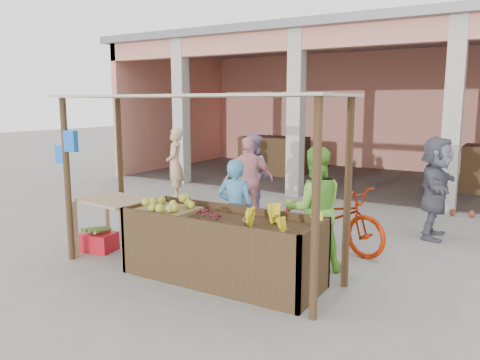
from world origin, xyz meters
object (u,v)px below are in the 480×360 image
Objects in this scene: vendor_blue at (235,207)px; motorcycle at (331,215)px; fruit_stall at (222,250)px; side_table at (114,208)px; vendor_green at (314,206)px; red_crate at (97,242)px.

vendor_blue is 1.62m from motorcycle.
vendor_blue is (-0.25, 0.76, 0.40)m from fruit_stall.
vendor_blue is (1.63, 0.78, 0.06)m from side_table.
fruit_stall is 1.63× the size of vendor_blue.
vendor_green reaches higher than vendor_blue.
red_crate is 3.42m from vendor_green.
motorcycle is at bearing 69.14° from fruit_stall.
vendor_green is at bearing 178.36° from vendor_blue.
vendor_green is 0.88× the size of motorcycle.
side_table is 0.58× the size of motorcycle.
fruit_stall is 1.27× the size of motorcycle.
red_crate is at bearing 6.57° from vendor_blue.
motorcycle is (0.76, 1.99, 0.13)m from fruit_stall.
vendor_green is (3.19, 0.96, 0.76)m from red_crate.
side_table is 3.33m from motorcycle.
vendor_green reaches higher than side_table.
vendor_blue reaches higher than fruit_stall.
side_table is 2.93m from vendor_green.
vendor_green is at bearing 48.40° from fruit_stall.
vendor_green is at bearing 28.66° from side_table.
motorcycle is (-0.11, 1.01, -0.36)m from vendor_green.
vendor_blue reaches higher than motorcycle.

